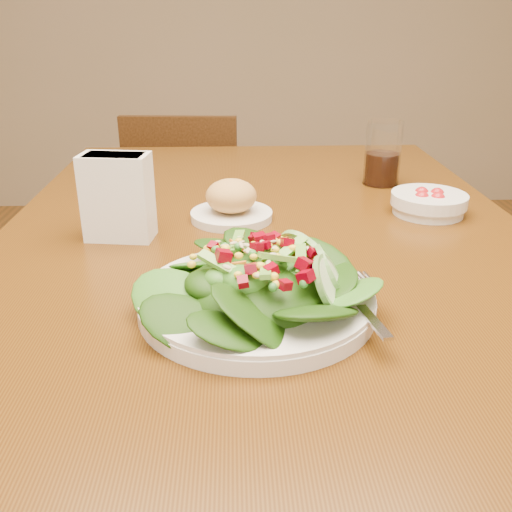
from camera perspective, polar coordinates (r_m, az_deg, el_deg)
name	(u,v)px	position (r m, az deg, el deg)	size (l,w,h in m)	color
dining_table	(267,298)	(0.96, 1.12, -4.23)	(0.90, 1.40, 0.75)	#502F0C
chair_far	(188,223)	(1.96, -6.79, 3.32)	(0.40, 0.40, 0.80)	#43260F
salad_plate	(265,286)	(0.70, 0.89, -3.01)	(0.30, 0.29, 0.08)	white
bread_plate	(231,203)	(1.01, -2.48, 5.28)	(0.14, 0.14, 0.07)	white
tomato_bowl	(429,203)	(1.08, 16.88, 5.12)	(0.14, 0.14, 0.04)	white
drinking_glass	(382,158)	(1.24, 12.52, 9.58)	(0.08, 0.08, 0.13)	silver
napkin_holder	(118,195)	(0.93, -13.68, 5.96)	(0.11, 0.07, 0.14)	white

